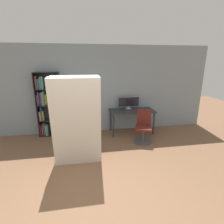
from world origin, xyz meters
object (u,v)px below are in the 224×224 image
(monitor, at_px, (129,102))
(mattress_near, at_px, (77,123))
(mattress_far, at_px, (77,119))
(office_chair, at_px, (143,129))
(bookshelf, at_px, (46,105))

(monitor, xyz_separation_m, mattress_near, (-1.60, -1.76, 0.02))
(monitor, distance_m, mattress_far, 2.17)
(monitor, height_order, mattress_far, mattress_far)
(office_chair, distance_m, mattress_near, 2.08)
(monitor, xyz_separation_m, bookshelf, (-2.53, 0.01, 0.01))
(office_chair, height_order, bookshelf, bookshelf)
(mattress_near, height_order, mattress_far, mattress_near)
(bookshelf, bearing_deg, mattress_near, -62.07)
(office_chair, bearing_deg, bookshelf, 161.38)
(office_chair, relative_size, mattress_near, 0.47)
(monitor, distance_m, mattress_near, 2.38)
(monitor, bearing_deg, office_chair, -77.42)
(office_chair, relative_size, mattress_far, 0.47)
(monitor, height_order, mattress_near, mattress_near)
(bookshelf, distance_m, mattress_near, 2.00)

